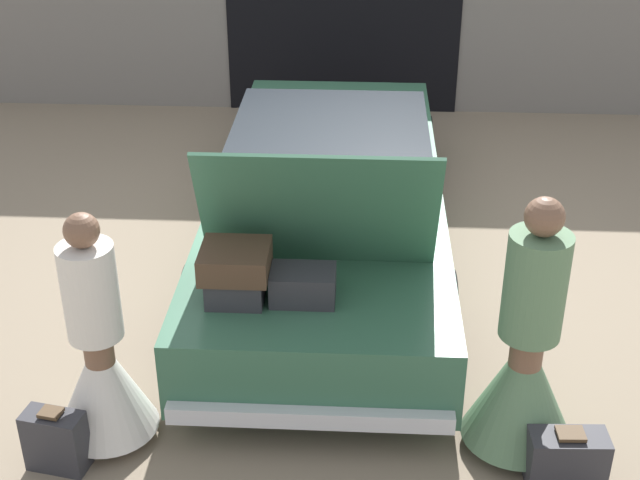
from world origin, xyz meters
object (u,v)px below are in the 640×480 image
(suitcase_beside_left_person, at_px, (56,440))
(car, at_px, (328,198))
(person_right, at_px, (524,365))
(person_left, at_px, (101,363))
(suitcase_beside_right_person, at_px, (566,459))

(suitcase_beside_left_person, bearing_deg, car, 61.18)
(car, xyz_separation_m, person_right, (1.31, -2.44, 0.08))
(person_left, xyz_separation_m, person_right, (2.61, 0.05, 0.05))
(suitcase_beside_right_person, bearing_deg, person_right, 127.45)
(car, relative_size, suitcase_beside_right_person, 10.85)
(car, height_order, suitcase_beside_left_person, car)
(person_right, bearing_deg, car, 35.90)
(person_right, distance_m, suitcase_beside_left_person, 2.90)
(person_right, relative_size, suitcase_beside_left_person, 4.05)
(suitcase_beside_left_person, xyz_separation_m, suitcase_beside_right_person, (3.10, 0.03, -0.02))
(person_right, bearing_deg, suitcase_beside_right_person, -134.90)
(car, distance_m, suitcase_beside_right_person, 3.19)
(person_right, bearing_deg, person_left, 98.78)
(person_left, distance_m, person_right, 2.61)
(suitcase_beside_right_person, bearing_deg, car, 119.43)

